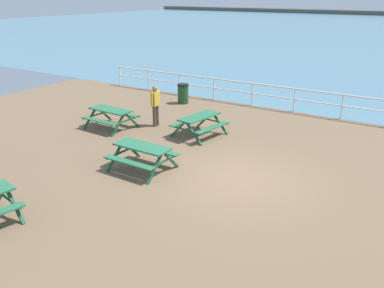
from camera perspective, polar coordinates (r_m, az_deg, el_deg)
name	(u,v)px	position (r m, az deg, el deg)	size (l,w,h in m)	color
ground_plane	(237,182)	(12.19, 6.21, -5.20)	(30.00, 24.00, 0.20)	brown
seaward_railing	(318,99)	(18.80, 17.10, 6.05)	(23.07, 0.07, 1.08)	white
picnic_table_near_left	(199,121)	(15.43, 1.04, 3.24)	(1.76, 1.99, 0.80)	#286B47
picnic_table_mid_centre	(110,114)	(16.63, -11.25, 4.13)	(1.86, 1.61, 0.80)	#286B47
picnic_table_seaward	(142,152)	(12.54, -6.93, -1.05)	(1.82, 1.56, 0.80)	#286B47
visitor	(155,103)	(16.53, -5.10, 5.67)	(0.23, 0.53, 1.66)	#4C4233
litter_bin	(183,94)	(20.07, -1.25, 7.01)	(0.55, 0.55, 0.95)	#1E4723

